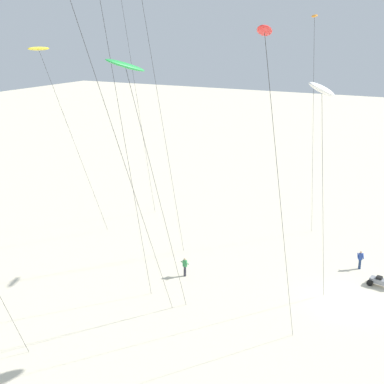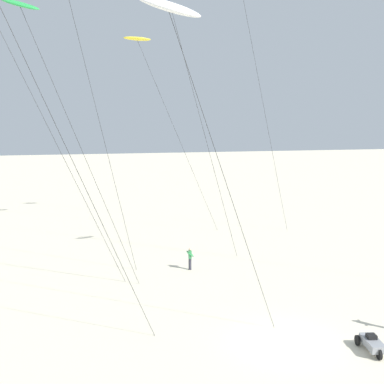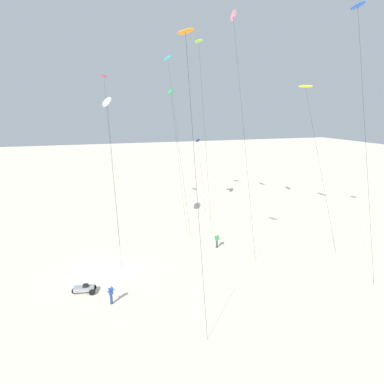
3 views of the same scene
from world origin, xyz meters
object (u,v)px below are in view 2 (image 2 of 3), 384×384
object	(u,v)px
kite_yellow	(138,41)
kite_flyer_nearest	(190,258)
kite_green	(21,8)
beach_buggy	(372,343)
kite_white	(169,8)

from	to	relation	value
kite_yellow	kite_flyer_nearest	size ratio (longest dim) A/B	11.14
kite_yellow	kite_green	size ratio (longest dim) A/B	1.00
beach_buggy	kite_flyer_nearest	bearing A→B (deg)	111.11
kite_white	beach_buggy	size ratio (longest dim) A/B	8.16
beach_buggy	kite_green	bearing A→B (deg)	143.21
kite_yellow	beach_buggy	distance (m)	33.17
kite_yellow	kite_flyer_nearest	bearing A→B (deg)	-80.15
kite_yellow	kite_flyer_nearest	distance (m)	21.17
kite_white	beach_buggy	bearing A→B (deg)	-21.19
kite_green	beach_buggy	bearing A→B (deg)	-36.79
kite_flyer_nearest	beach_buggy	world-z (taller)	kite_flyer_nearest
kite_flyer_nearest	beach_buggy	xyz separation A→B (m)	(5.73, -14.84, -0.46)
kite_white	kite_yellow	bearing A→B (deg)	86.38
kite_white	kite_flyer_nearest	xyz separation A→B (m)	(3.57, 11.24, -15.51)
kite_yellow	kite_white	distance (m)	23.43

